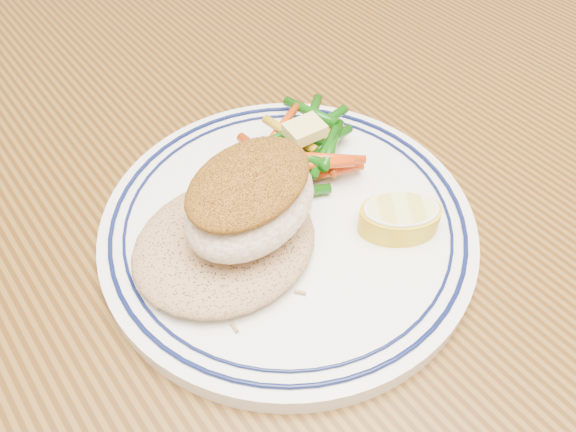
# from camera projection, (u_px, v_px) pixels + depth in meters

# --- Properties ---
(dining_table) EXTENTS (1.50, 0.90, 0.75)m
(dining_table) POSITION_uv_depth(u_px,v_px,m) (293.00, 295.00, 0.48)
(dining_table) COLOR #44290D
(dining_table) RESTS_ON ground
(plate) EXTENTS (0.26, 0.26, 0.02)m
(plate) POSITION_uv_depth(u_px,v_px,m) (288.00, 226.00, 0.39)
(plate) COLOR white
(plate) RESTS_ON dining_table
(rice_pilaf) EXTENTS (0.12, 0.11, 0.02)m
(rice_pilaf) POSITION_uv_depth(u_px,v_px,m) (224.00, 241.00, 0.36)
(rice_pilaf) COLOR #9E764F
(rice_pilaf) RESTS_ON plate
(fish_fillet) EXTENTS (0.11, 0.09, 0.05)m
(fish_fillet) POSITION_uv_depth(u_px,v_px,m) (250.00, 199.00, 0.34)
(fish_fillet) COLOR beige
(fish_fillet) RESTS_ON rice_pilaf
(vegetable_pile) EXTENTS (0.10, 0.10, 0.03)m
(vegetable_pile) POSITION_uv_depth(u_px,v_px,m) (304.00, 151.00, 0.41)
(vegetable_pile) COLOR #0D4909
(vegetable_pile) RESTS_ON plate
(butter_pat) EXTENTS (0.03, 0.02, 0.01)m
(butter_pat) POSITION_uv_depth(u_px,v_px,m) (305.00, 130.00, 0.40)
(butter_pat) COLOR #E1D26E
(butter_pat) RESTS_ON vegetable_pile
(lemon_wedge) EXTENTS (0.07, 0.07, 0.02)m
(lemon_wedge) POSITION_uv_depth(u_px,v_px,m) (400.00, 217.00, 0.37)
(lemon_wedge) COLOR yellow
(lemon_wedge) RESTS_ON plate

